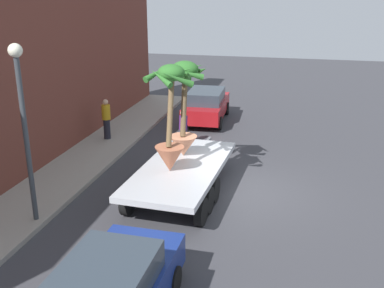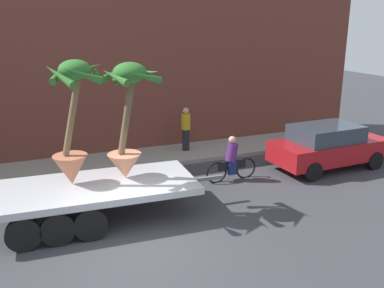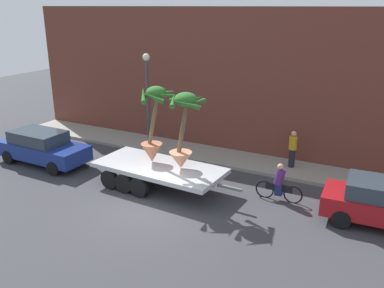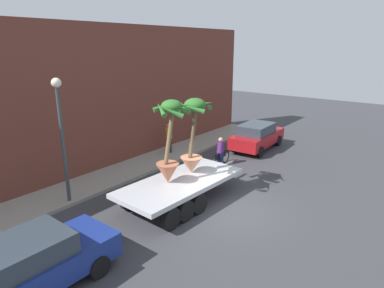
{
  "view_description": "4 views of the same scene",
  "coord_description": "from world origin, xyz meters",
  "views": [
    {
      "loc": [
        -13.48,
        -1.6,
        6.29
      ],
      "look_at": [
        0.75,
        1.84,
        1.22
      ],
      "focal_mm": 42.64,
      "sensor_mm": 36.0,
      "label": 1
    },
    {
      "loc": [
        -2.08,
        -8.53,
        5.07
      ],
      "look_at": [
        2.34,
        2.43,
        1.58
      ],
      "focal_mm": 39.04,
      "sensor_mm": 36.0,
      "label": 2
    },
    {
      "loc": [
        7.6,
        -11.09,
        7.16
      ],
      "look_at": [
        0.61,
        2.23,
        1.99
      ],
      "focal_mm": 37.93,
      "sensor_mm": 36.0,
      "label": 3
    },
    {
      "loc": [
        -10.15,
        -6.05,
        6.14
      ],
      "look_at": [
        1.34,
        2.84,
        1.81
      ],
      "focal_mm": 31.47,
      "sensor_mm": 36.0,
      "label": 4
    }
  ],
  "objects": [
    {
      "name": "building_facade",
      "position": [
        0.0,
        7.8,
        3.55
      ],
      "size": [
        24.0,
        1.2,
        7.11
      ],
      "primitive_type": "cube",
      "color": "brown",
      "rests_on": "ground"
    },
    {
      "name": "potted_palm_rear",
      "position": [
        0.35,
        2.01,
        2.62
      ],
      "size": [
        1.57,
        1.6,
        3.1
      ],
      "color": "tan",
      "rests_on": "flatbed_trailer"
    },
    {
      "name": "ground_plane",
      "position": [
        0.0,
        0.0,
        0.0
      ],
      "size": [
        60.0,
        60.0,
        0.0
      ],
      "primitive_type": "plane",
      "color": "#38383D"
    },
    {
      "name": "sidewalk",
      "position": [
        0.0,
        6.1,
        0.07
      ],
      "size": [
        24.0,
        2.2,
        0.15
      ],
      "primitive_type": "cube",
      "color": "gray",
      "rests_on": "ground"
    },
    {
      "name": "cyclist",
      "position": [
        3.98,
        3.0,
        0.67
      ],
      "size": [
        1.84,
        0.35,
        1.54
      ],
      "color": "black",
      "rests_on": "ground"
    },
    {
      "name": "pedestrian_near_gate",
      "position": [
        3.62,
        6.26,
        1.04
      ],
      "size": [
        0.36,
        0.36,
        1.71
      ],
      "color": "black",
      "rests_on": "sidewalk"
    },
    {
      "name": "street_lamp",
      "position": [
        -3.48,
        5.3,
        3.23
      ],
      "size": [
        0.36,
        0.36,
        4.83
      ],
      "color": "#383D42",
      "rests_on": "sidewalk"
    },
    {
      "name": "potted_palm_middle",
      "position": [
        -1.04,
        2.06,
        2.54
      ],
      "size": [
        1.56,
        1.57,
        3.2
      ],
      "color": "#B26647",
      "rests_on": "flatbed_trailer"
    },
    {
      "name": "flatbed_trailer",
      "position": [
        -0.94,
        1.84,
        0.76
      ],
      "size": [
        6.4,
        2.61,
        0.98
      ],
      "color": "#B7BABF",
      "rests_on": "ground"
    },
    {
      "name": "trailing_car",
      "position": [
        -7.05,
        1.58,
        0.83
      ],
      "size": [
        4.56,
        1.9,
        1.58
      ],
      "color": "navy",
      "rests_on": "ground"
    }
  ]
}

